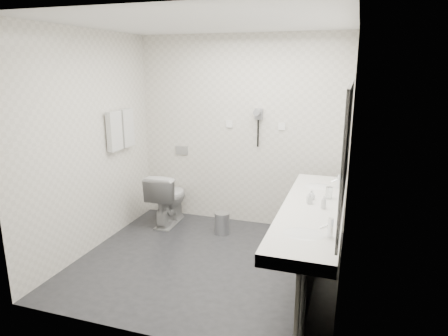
% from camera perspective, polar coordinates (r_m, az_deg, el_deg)
% --- Properties ---
extents(floor, '(2.80, 2.80, 0.00)m').
position_cam_1_polar(floor, '(4.54, -2.46, -13.25)').
color(floor, '#252529').
rests_on(floor, ground).
extents(ceiling, '(2.80, 2.80, 0.00)m').
position_cam_1_polar(ceiling, '(4.04, -2.86, 19.98)').
color(ceiling, white).
rests_on(ceiling, wall_back).
extents(wall_back, '(2.80, 0.00, 2.80)m').
position_cam_1_polar(wall_back, '(5.33, 2.35, 5.15)').
color(wall_back, silver).
rests_on(wall_back, floor).
extents(wall_front, '(2.80, 0.00, 2.80)m').
position_cam_1_polar(wall_front, '(2.97, -11.58, -2.67)').
color(wall_front, silver).
rests_on(wall_front, floor).
extents(wall_left, '(0.00, 2.60, 2.60)m').
position_cam_1_polar(wall_left, '(4.78, -18.55, 3.35)').
color(wall_left, silver).
rests_on(wall_left, floor).
extents(wall_right, '(0.00, 2.60, 2.60)m').
position_cam_1_polar(wall_right, '(3.85, 17.22, 0.90)').
color(wall_right, silver).
rests_on(wall_right, floor).
extents(vanity_counter, '(0.55, 2.20, 0.10)m').
position_cam_1_polar(vanity_counter, '(3.80, 12.47, -6.06)').
color(vanity_counter, white).
rests_on(vanity_counter, floor).
extents(vanity_panel, '(0.03, 2.15, 0.75)m').
position_cam_1_polar(vanity_panel, '(3.97, 12.50, -11.85)').
color(vanity_panel, '#9D9B93').
rests_on(vanity_panel, floor).
extents(vanity_post_near, '(0.06, 0.06, 0.75)m').
position_cam_1_polar(vanity_post_near, '(3.07, 10.89, -20.29)').
color(vanity_post_near, silver).
rests_on(vanity_post_near, floor).
extents(vanity_post_far, '(0.06, 0.06, 0.75)m').
position_cam_1_polar(vanity_post_far, '(4.92, 14.15, -6.66)').
color(vanity_post_far, silver).
rests_on(vanity_post_far, floor).
extents(mirror, '(0.02, 2.20, 1.05)m').
position_cam_1_polar(mirror, '(3.62, 17.13, 3.30)').
color(mirror, '#B2BCC6').
rests_on(mirror, wall_right).
extents(basin_near, '(0.40, 0.31, 0.05)m').
position_cam_1_polar(basin_near, '(3.19, 11.24, -9.41)').
color(basin_near, white).
rests_on(basin_near, vanity_counter).
extents(basin_far, '(0.40, 0.31, 0.05)m').
position_cam_1_polar(basin_far, '(4.41, 13.40, -2.77)').
color(basin_far, white).
rests_on(basin_far, vanity_counter).
extents(faucet_near, '(0.04, 0.04, 0.15)m').
position_cam_1_polar(faucet_near, '(3.14, 14.89, -8.23)').
color(faucet_near, silver).
rests_on(faucet_near, vanity_counter).
extents(faucet_far, '(0.04, 0.04, 0.15)m').
position_cam_1_polar(faucet_far, '(4.37, 16.01, -1.85)').
color(faucet_far, silver).
rests_on(faucet_far, vanity_counter).
extents(soap_bottle_a, '(0.06, 0.06, 0.11)m').
position_cam_1_polar(soap_bottle_a, '(3.83, 12.08, -4.22)').
color(soap_bottle_a, white).
rests_on(soap_bottle_a, vanity_counter).
extents(soap_bottle_b, '(0.09, 0.09, 0.09)m').
position_cam_1_polar(soap_bottle_b, '(3.96, 12.33, -3.74)').
color(soap_bottle_b, white).
rests_on(soap_bottle_b, vanity_counter).
extents(soap_bottle_c, '(0.06, 0.06, 0.13)m').
position_cam_1_polar(soap_bottle_c, '(3.73, 13.99, -4.72)').
color(soap_bottle_c, white).
rests_on(soap_bottle_c, vanity_counter).
extents(glass_left, '(0.08, 0.08, 0.12)m').
position_cam_1_polar(glass_left, '(4.02, 14.71, -3.44)').
color(glass_left, silver).
rests_on(glass_left, vanity_counter).
extents(toilet, '(0.43, 0.72, 0.72)m').
position_cam_1_polar(toilet, '(5.50, -7.96, -4.24)').
color(toilet, white).
rests_on(toilet, floor).
extents(flush_plate, '(0.18, 0.02, 0.12)m').
position_cam_1_polar(flush_plate, '(5.66, -6.04, 2.54)').
color(flush_plate, '#B2B5BA').
rests_on(flush_plate, wall_back).
extents(pedal_bin, '(0.25, 0.25, 0.27)m').
position_cam_1_polar(pedal_bin, '(5.19, -0.27, -7.93)').
color(pedal_bin, '#B2B5BA').
rests_on(pedal_bin, floor).
extents(bin_lid, '(0.19, 0.19, 0.02)m').
position_cam_1_polar(bin_lid, '(5.14, -0.27, -6.48)').
color(bin_lid, '#B2B5BA').
rests_on(bin_lid, pedal_bin).
extents(towel_rail, '(0.02, 0.62, 0.02)m').
position_cam_1_polar(towel_rail, '(5.16, -14.73, 7.76)').
color(towel_rail, silver).
rests_on(towel_rail, wall_left).
extents(towel_near, '(0.07, 0.24, 0.48)m').
position_cam_1_polar(towel_near, '(5.07, -15.33, 5.09)').
color(towel_near, silver).
rests_on(towel_near, towel_rail).
extents(towel_far, '(0.07, 0.24, 0.48)m').
position_cam_1_polar(towel_far, '(5.30, -13.67, 5.58)').
color(towel_far, silver).
rests_on(towel_far, towel_rail).
extents(dryer_cradle, '(0.10, 0.04, 0.14)m').
position_cam_1_polar(dryer_cradle, '(5.20, 4.96, 7.66)').
color(dryer_cradle, gray).
rests_on(dryer_cradle, wall_back).
extents(dryer_barrel, '(0.08, 0.14, 0.08)m').
position_cam_1_polar(dryer_barrel, '(5.13, 4.78, 7.91)').
color(dryer_barrel, gray).
rests_on(dryer_barrel, dryer_cradle).
extents(dryer_cord, '(0.02, 0.02, 0.35)m').
position_cam_1_polar(dryer_cord, '(5.22, 4.86, 4.92)').
color(dryer_cord, black).
rests_on(dryer_cord, dryer_cradle).
extents(switch_plate_a, '(0.09, 0.02, 0.09)m').
position_cam_1_polar(switch_plate_a, '(5.34, 0.77, 6.27)').
color(switch_plate_a, white).
rests_on(switch_plate_a, wall_back).
extents(switch_plate_b, '(0.09, 0.02, 0.09)m').
position_cam_1_polar(switch_plate_b, '(5.18, 8.22, 5.87)').
color(switch_plate_b, white).
rests_on(switch_plate_b, wall_back).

